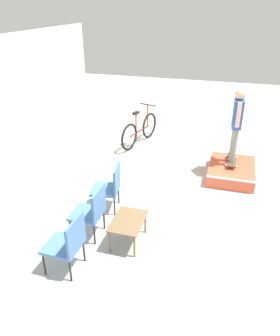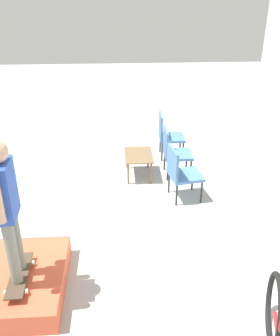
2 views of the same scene
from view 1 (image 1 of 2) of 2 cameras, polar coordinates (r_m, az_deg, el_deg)
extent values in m
plane|color=#A8A8A3|center=(6.55, 6.72, -7.53)|extent=(24.00, 24.00, 0.00)
cube|color=#DB5638|center=(7.96, 15.60, -0.52)|extent=(1.36, 1.03, 0.28)
cylinder|color=#B7B7BC|center=(7.29, 15.52, -1.94)|extent=(0.05, 1.03, 0.05)
cube|color=#473828|center=(7.98, 15.62, 1.39)|extent=(0.77, 0.23, 0.02)
cylinder|color=white|center=(8.21, 14.79, 1.95)|extent=(0.06, 0.03, 0.05)
cylinder|color=white|center=(8.22, 16.39, 1.77)|extent=(0.06, 0.03, 0.05)
cylinder|color=white|center=(7.78, 14.74, 0.51)|extent=(0.06, 0.03, 0.05)
cylinder|color=white|center=(7.79, 16.42, 0.32)|extent=(0.06, 0.03, 0.05)
cylinder|color=gray|center=(7.72, 16.01, 3.77)|extent=(0.13, 0.13, 0.80)
cylinder|color=gray|center=(7.92, 15.97, 4.38)|extent=(0.13, 0.13, 0.80)
cube|color=#2D51B7|center=(7.58, 16.67, 9.04)|extent=(0.39, 0.22, 0.63)
cylinder|color=#D8A884|center=(7.34, 16.79, 8.82)|extent=(0.09, 0.09, 0.54)
cylinder|color=#D8A884|center=(7.79, 16.66, 9.89)|extent=(0.09, 0.09, 0.54)
sphere|color=#D8A884|center=(7.46, 17.12, 12.17)|extent=(0.23, 0.23, 0.23)
cube|color=brown|center=(5.52, -2.09, -9.17)|extent=(0.75, 0.52, 0.02)
cylinder|color=brown|center=(5.36, -0.97, -13.47)|extent=(0.04, 0.04, 0.43)
cylinder|color=brown|center=(5.85, 0.94, -9.46)|extent=(0.04, 0.04, 0.43)
cylinder|color=brown|center=(5.48, -5.28, -12.61)|extent=(0.04, 0.04, 0.43)
cylinder|color=brown|center=(5.96, -3.01, -8.78)|extent=(0.04, 0.04, 0.43)
cylinder|color=black|center=(5.56, -13.88, -12.92)|extent=(0.03, 0.03, 0.40)
cylinder|color=black|center=(5.29, -16.37, -15.73)|extent=(0.03, 0.03, 0.40)
cylinder|color=black|center=(5.37, -9.73, -14.05)|extent=(0.03, 0.03, 0.40)
cylinder|color=black|center=(5.10, -12.04, -17.07)|extent=(0.03, 0.03, 0.40)
cube|color=#4C7AB7|center=(5.18, -13.28, -13.04)|extent=(0.53, 0.53, 0.05)
cube|color=#4C7AB7|center=(4.90, -11.15, -11.30)|extent=(0.52, 0.05, 0.49)
cylinder|color=black|center=(6.14, -10.14, -8.15)|extent=(0.03, 0.03, 0.40)
cylinder|color=black|center=(5.83, -11.99, -10.52)|extent=(0.03, 0.03, 0.40)
cylinder|color=black|center=(5.98, -6.28, -8.90)|extent=(0.03, 0.03, 0.40)
cylinder|color=black|center=(5.66, -7.95, -11.40)|extent=(0.03, 0.03, 0.40)
cube|color=#4C7AB7|center=(5.77, -9.26, -7.90)|extent=(0.52, 0.52, 0.05)
cube|color=#4C7AB7|center=(5.53, -7.19, -6.05)|extent=(0.52, 0.04, 0.49)
cylinder|color=black|center=(6.76, -7.43, -4.31)|extent=(0.03, 0.03, 0.40)
cylinder|color=black|center=(6.40, -8.35, -6.34)|extent=(0.03, 0.03, 0.40)
cylinder|color=black|center=(6.67, -3.75, -4.57)|extent=(0.03, 0.03, 0.40)
cylinder|color=black|center=(6.31, -4.46, -6.66)|extent=(0.03, 0.03, 0.40)
cube|color=#4C7AB7|center=(6.41, -6.09, -3.73)|extent=(0.60, 0.60, 0.05)
cube|color=#4C7AB7|center=(6.23, -4.06, -1.75)|extent=(0.52, 0.12, 0.49)
torus|color=black|center=(9.85, 1.63, 7.43)|extent=(0.74, 0.26, 0.75)
torus|color=black|center=(8.98, -1.88, 5.42)|extent=(0.74, 0.26, 0.75)
cylinder|color=#AD2323|center=(9.41, -0.05, 6.47)|extent=(0.96, 0.30, 0.04)
cylinder|color=#AD2323|center=(9.16, -0.70, 7.72)|extent=(0.04, 0.04, 0.56)
cube|color=black|center=(9.06, -0.71, 9.56)|extent=(0.24, 0.15, 0.06)
cylinder|color=#AD2323|center=(9.66, 1.33, 9.09)|extent=(0.04, 0.04, 0.66)
cylinder|color=black|center=(9.56, 1.35, 10.97)|extent=(0.17, 0.51, 0.03)
camera|label=2|loc=(10.67, 11.68, 25.12)|focal=40.00mm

